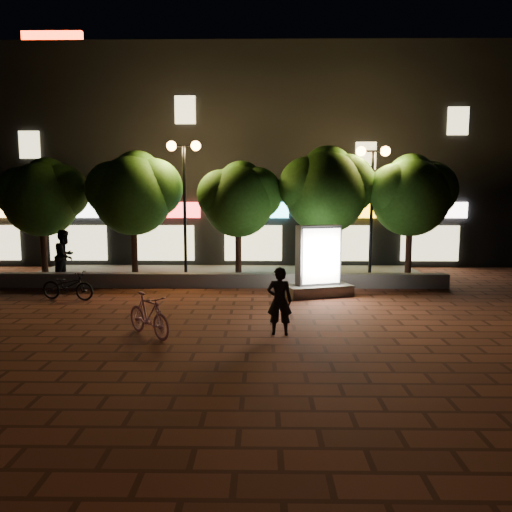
{
  "coord_description": "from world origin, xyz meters",
  "views": [
    {
      "loc": [
        1.44,
        -13.26,
        3.29
      ],
      "look_at": [
        1.23,
        1.5,
        1.44
      ],
      "focal_mm": 34.45,
      "sensor_mm": 36.0,
      "label": 1
    }
  ],
  "objects_px": {
    "street_lamp_left": "(184,175)",
    "scooter_parked": "(68,286)",
    "street_lamp_right": "(372,178)",
    "ad_kiosk": "(318,267)",
    "rider": "(279,301)",
    "tree_right": "(327,187)",
    "scooter_pink": "(149,315)",
    "tree_left": "(134,191)",
    "tree_far_right": "(412,193)",
    "tree_far_left": "(43,195)",
    "pedestrian": "(65,256)",
    "tree_mid": "(240,197)"
  },
  "relations": [
    {
      "from": "tree_far_left",
      "to": "tree_left",
      "type": "xyz_separation_m",
      "value": [
        3.5,
        0.0,
        0.15
      ]
    },
    {
      "from": "tree_left",
      "to": "rider",
      "type": "height_order",
      "value": "tree_left"
    },
    {
      "from": "scooter_parked",
      "to": "tree_left",
      "type": "bearing_deg",
      "value": -8.59
    },
    {
      "from": "tree_right",
      "to": "street_lamp_right",
      "type": "height_order",
      "value": "tree_right"
    },
    {
      "from": "ad_kiosk",
      "to": "scooter_parked",
      "type": "xyz_separation_m",
      "value": [
        -7.93,
        -0.81,
        -0.47
      ]
    },
    {
      "from": "street_lamp_right",
      "to": "scooter_pink",
      "type": "xyz_separation_m",
      "value": [
        -6.71,
        -7.37,
        -3.39
      ]
    },
    {
      "from": "tree_far_left",
      "to": "street_lamp_left",
      "type": "bearing_deg",
      "value": -2.76
    },
    {
      "from": "tree_far_left",
      "to": "rider",
      "type": "relative_size",
      "value": 2.86
    },
    {
      "from": "street_lamp_right",
      "to": "ad_kiosk",
      "type": "xyz_separation_m",
      "value": [
        -2.26,
        -2.58,
        -2.97
      ]
    },
    {
      "from": "ad_kiosk",
      "to": "scooter_pink",
      "type": "distance_m",
      "value": 6.55
    },
    {
      "from": "street_lamp_right",
      "to": "rider",
      "type": "distance_m",
      "value": 8.63
    },
    {
      "from": "tree_mid",
      "to": "tree_left",
      "type": "bearing_deg",
      "value": 180.0
    },
    {
      "from": "scooter_pink",
      "to": "ad_kiosk",
      "type": "bearing_deg",
      "value": 2.78
    },
    {
      "from": "tree_mid",
      "to": "scooter_parked",
      "type": "relative_size",
      "value": 2.6
    },
    {
      "from": "tree_far_right",
      "to": "rider",
      "type": "bearing_deg",
      "value": -125.08
    },
    {
      "from": "tree_left",
      "to": "tree_right",
      "type": "relative_size",
      "value": 0.97
    },
    {
      "from": "tree_right",
      "to": "scooter_parked",
      "type": "relative_size",
      "value": 2.92
    },
    {
      "from": "street_lamp_left",
      "to": "scooter_pink",
      "type": "height_order",
      "value": "street_lamp_left"
    },
    {
      "from": "street_lamp_right",
      "to": "pedestrian",
      "type": "xyz_separation_m",
      "value": [
        -11.33,
        -0.7,
        -2.84
      ]
    },
    {
      "from": "street_lamp_right",
      "to": "scooter_parked",
      "type": "bearing_deg",
      "value": -161.59
    },
    {
      "from": "tree_far_left",
      "to": "rider",
      "type": "height_order",
      "value": "tree_far_left"
    },
    {
      "from": "tree_far_right",
      "to": "tree_far_left",
      "type": "bearing_deg",
      "value": -180.0
    },
    {
      "from": "tree_mid",
      "to": "tree_right",
      "type": "height_order",
      "value": "tree_right"
    },
    {
      "from": "tree_right",
      "to": "street_lamp_left",
      "type": "height_order",
      "value": "street_lamp_left"
    },
    {
      "from": "scooter_parked",
      "to": "scooter_pink",
      "type": "bearing_deg",
      "value": -128.68
    },
    {
      "from": "street_lamp_left",
      "to": "scooter_pink",
      "type": "xyz_separation_m",
      "value": [
        0.29,
        -7.37,
        -3.52
      ]
    },
    {
      "from": "ad_kiosk",
      "to": "rider",
      "type": "distance_m",
      "value": 4.8
    },
    {
      "from": "tree_right",
      "to": "tree_left",
      "type": "bearing_deg",
      "value": -180.0
    },
    {
      "from": "tree_far_right",
      "to": "rider",
      "type": "distance_m",
      "value": 9.44
    },
    {
      "from": "tree_mid",
      "to": "rider",
      "type": "height_order",
      "value": "tree_mid"
    },
    {
      "from": "pedestrian",
      "to": "scooter_parked",
      "type": "bearing_deg",
      "value": -147.79
    },
    {
      "from": "tree_left",
      "to": "scooter_pink",
      "type": "xyz_separation_m",
      "value": [
        2.23,
        -7.63,
        -2.94
      ]
    },
    {
      "from": "scooter_pink",
      "to": "pedestrian",
      "type": "distance_m",
      "value": 8.13
    },
    {
      "from": "tree_left",
      "to": "street_lamp_left",
      "type": "bearing_deg",
      "value": -7.7
    },
    {
      "from": "tree_far_right",
      "to": "scooter_pink",
      "type": "xyz_separation_m",
      "value": [
        -8.27,
        -7.63,
        -2.86
      ]
    },
    {
      "from": "rider",
      "to": "scooter_parked",
      "type": "height_order",
      "value": "rider"
    },
    {
      "from": "tree_left",
      "to": "tree_mid",
      "type": "relative_size",
      "value": 1.09
    },
    {
      "from": "scooter_pink",
      "to": "scooter_parked",
      "type": "xyz_separation_m",
      "value": [
        -3.47,
        3.98,
        -0.05
      ]
    },
    {
      "from": "rider",
      "to": "scooter_parked",
      "type": "bearing_deg",
      "value": -26.37
    },
    {
      "from": "tree_mid",
      "to": "scooter_pink",
      "type": "xyz_separation_m",
      "value": [
        -1.76,
        -7.63,
        -2.71
      ]
    },
    {
      "from": "tree_left",
      "to": "street_lamp_left",
      "type": "distance_m",
      "value": 2.05
    },
    {
      "from": "tree_right",
      "to": "rider",
      "type": "xyz_separation_m",
      "value": [
        -2.02,
        -7.43,
        -2.76
      ]
    },
    {
      "from": "tree_far_right",
      "to": "scooter_parked",
      "type": "xyz_separation_m",
      "value": [
        -11.74,
        -3.65,
        -2.91
      ]
    },
    {
      "from": "street_lamp_left",
      "to": "scooter_parked",
      "type": "bearing_deg",
      "value": -133.22
    },
    {
      "from": "pedestrian",
      "to": "street_lamp_left",
      "type": "bearing_deg",
      "value": -71.63
    },
    {
      "from": "tree_far_left",
      "to": "tree_mid",
      "type": "distance_m",
      "value": 7.5
    },
    {
      "from": "tree_far_right",
      "to": "street_lamp_right",
      "type": "bearing_deg",
      "value": -170.39
    },
    {
      "from": "scooter_pink",
      "to": "tree_far_right",
      "type": "bearing_deg",
      "value": -1.54
    },
    {
      "from": "street_lamp_left",
      "to": "street_lamp_right",
      "type": "xyz_separation_m",
      "value": [
        7.0,
        0.0,
        -0.13
      ]
    },
    {
      "from": "tree_left",
      "to": "pedestrian",
      "type": "distance_m",
      "value": 3.52
    }
  ]
}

